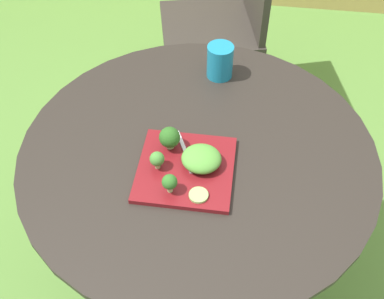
# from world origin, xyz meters

# --- Properties ---
(ground_plane) EXTENTS (12.00, 12.00, 0.00)m
(ground_plane) POSITION_xyz_m (0.00, 0.00, 0.00)
(ground_plane) COLOR #568438
(patio_table) EXTENTS (0.98, 0.98, 0.71)m
(patio_table) POSITION_xyz_m (0.00, 0.00, 0.48)
(patio_table) COLOR #28231E
(patio_table) RESTS_ON ground_plane
(patio_chair) EXTENTS (0.53, 0.53, 0.90)m
(patio_chair) POSITION_xyz_m (0.01, 1.03, 0.53)
(patio_chair) COLOR #332D28
(patio_chair) RESTS_ON ground_plane
(salad_plate) EXTENTS (0.25, 0.25, 0.01)m
(salad_plate) POSITION_xyz_m (-0.02, -0.08, 0.72)
(salad_plate) COLOR maroon
(salad_plate) RESTS_ON patio_table
(drinking_glass) EXTENTS (0.08, 0.08, 0.11)m
(drinking_glass) POSITION_xyz_m (0.03, 0.32, 0.76)
(drinking_glass) COLOR teal
(drinking_glass) RESTS_ON patio_table
(fork) EXTENTS (0.08, 0.15, 0.00)m
(fork) POSITION_xyz_m (-0.02, -0.04, 0.73)
(fork) COLOR silver
(fork) RESTS_ON salad_plate
(lettuce_mound) EXTENTS (0.10, 0.10, 0.05)m
(lettuce_mound) POSITION_xyz_m (0.02, -0.07, 0.75)
(lettuce_mound) COLOR #519338
(lettuce_mound) RESTS_ON salad_plate
(broccoli_floret_0) EXTENTS (0.06, 0.06, 0.07)m
(broccoli_floret_0) POSITION_xyz_m (-0.07, -0.02, 0.76)
(broccoli_floret_0) COLOR #99B770
(broccoli_floret_0) RESTS_ON salad_plate
(broccoli_floret_1) EXTENTS (0.04, 0.04, 0.06)m
(broccoli_floret_1) POSITION_xyz_m (-0.05, -0.16, 0.76)
(broccoli_floret_1) COLOR #99B770
(broccoli_floret_1) RESTS_ON salad_plate
(broccoli_floret_2) EXTENTS (0.04, 0.04, 0.05)m
(broccoli_floret_2) POSITION_xyz_m (-0.09, -0.09, 0.76)
(broccoli_floret_2) COLOR #99B770
(broccoli_floret_2) RESTS_ON salad_plate
(cucumber_slice_0) EXTENTS (0.05, 0.05, 0.01)m
(cucumber_slice_0) POSITION_xyz_m (0.02, -0.17, 0.73)
(cucumber_slice_0) COLOR #8EB766
(cucumber_slice_0) RESTS_ON salad_plate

